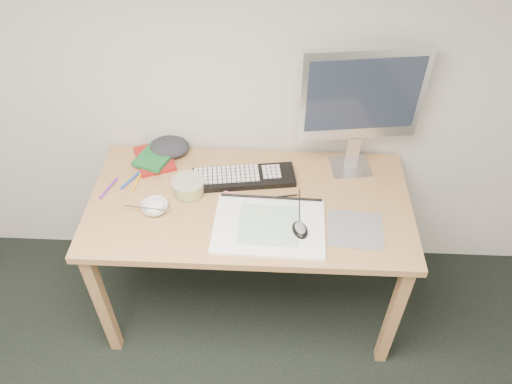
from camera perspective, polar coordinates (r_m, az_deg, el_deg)
desk at (r=2.23m, az=-0.73°, el=-2.55°), size 1.40×0.70×0.75m
mousepad at (r=2.09m, az=11.29°, el=-4.20°), size 0.24×0.22×0.00m
sketchpad at (r=2.06m, az=1.51°, el=-3.90°), size 0.47×0.34×0.01m
keyboard at (r=2.26m, az=-1.42°, el=1.68°), size 0.48×0.21×0.03m
monitor at (r=2.15m, az=11.98°, el=10.39°), size 0.52×0.18×0.61m
mouse at (r=2.03m, az=5.06°, el=-4.12°), size 0.08×0.11×0.03m
rice_bowl at (r=2.16m, az=-11.48°, el=-1.74°), size 0.13×0.13×0.04m
chopsticks at (r=2.13m, az=-12.00°, el=-1.85°), size 0.22×0.04×0.02m
fruit_tub at (r=2.20m, az=-7.71°, el=0.63°), size 0.15×0.15×0.07m
book_red at (r=2.41m, az=-11.52°, el=3.76°), size 0.23×0.26×0.02m
book_green at (r=2.39m, az=-11.38°, el=4.07°), size 0.20×0.24×0.02m
cloth_lump at (r=2.43m, az=-9.85°, el=5.08°), size 0.18×0.16×0.07m
pencil_pink at (r=2.19m, az=-2.01°, el=-0.38°), size 0.18×0.07×0.01m
pencil_tan at (r=2.16m, az=0.56°, el=-1.07°), size 0.17×0.09×0.01m
pencil_black at (r=2.18m, az=2.35°, el=-0.58°), size 0.18×0.04×0.01m
marker_blue at (r=2.33m, az=-14.12°, el=1.35°), size 0.07×0.12×0.01m
marker_orange at (r=2.31m, az=-13.50°, el=1.07°), size 0.03×0.13×0.01m
marker_purple at (r=2.31m, az=-16.49°, el=0.45°), size 0.06×0.14×0.01m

